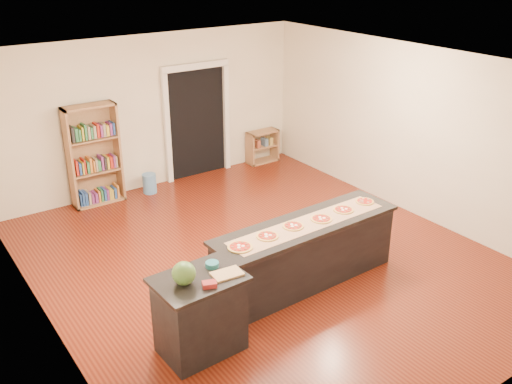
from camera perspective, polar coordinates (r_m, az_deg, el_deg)
room at (r=7.75m, az=0.85°, el=2.23°), size 6.00×7.00×2.80m
doorway at (r=11.05m, az=-5.94°, el=7.61°), size 1.40×0.09×2.21m
kitchen_island at (r=7.65m, az=4.98°, el=-6.06°), size 2.70×0.73×0.89m
side_counter at (r=6.45m, az=-5.63°, el=-12.06°), size 0.95×0.70×0.94m
bookshelf at (r=10.18m, az=-15.89°, el=3.53°), size 0.89×0.31×1.77m
low_shelf at (r=11.91m, az=0.65°, el=4.57°), size 0.68×0.29×0.68m
waste_bin at (r=10.64m, az=-10.60°, el=0.85°), size 0.25×0.25×0.36m
kraft_paper at (r=7.42m, az=5.25°, el=-3.16°), size 2.35×0.48×0.00m
watermelon at (r=6.04m, az=-7.23°, el=-8.07°), size 0.25×0.25×0.25m
cutting_board at (r=6.21m, az=-2.92°, el=-8.18°), size 0.35×0.25×0.02m
package_red at (r=6.02m, az=-4.68°, el=-9.19°), size 0.17×0.15×0.05m
package_teal at (r=6.35m, az=-4.41°, el=-7.24°), size 0.15×0.15×0.06m
pizza_a at (r=6.82m, az=-1.61°, el=-5.51°), size 0.29×0.29×0.02m
pizza_b at (r=7.07m, az=1.15°, el=-4.42°), size 0.30×0.30×0.02m
pizza_c at (r=7.32m, az=3.73°, el=-3.41°), size 0.29×0.29×0.02m
pizza_d at (r=7.54m, az=6.54°, el=-2.67°), size 0.28×0.28×0.02m
pizza_e at (r=7.83m, az=8.73°, el=-1.76°), size 0.27×0.27×0.02m
pizza_f at (r=8.13m, az=10.81°, el=-0.93°), size 0.27×0.27×0.02m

